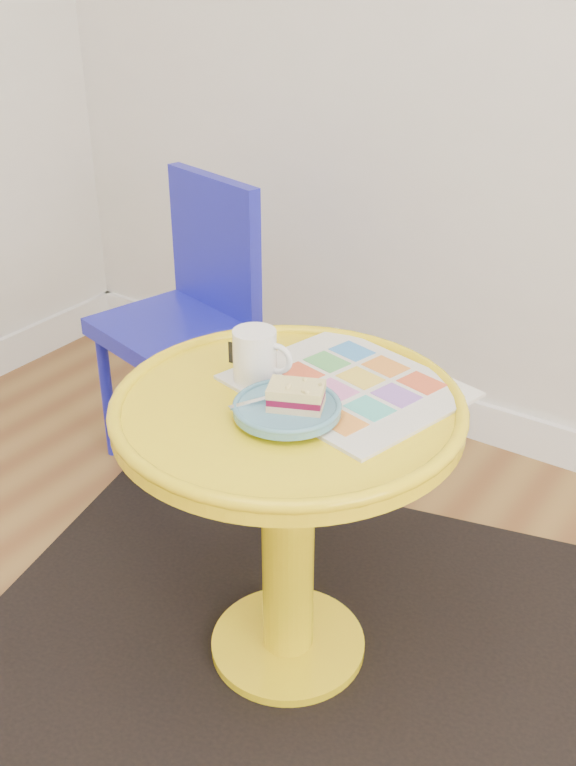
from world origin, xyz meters
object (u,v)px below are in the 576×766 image
Objects in this scene: side_table at (288,481)px; plate at (287,409)px; newspaper at (347,386)px; mug at (256,356)px; chair at (189,305)px.

side_table is 0.19m from plate.
side_table is at bearing -103.70° from newspaper.
side_table is at bearing -30.02° from mug.
plate is at bearing -86.28° from newspaper.
chair is 0.81m from newspaper.
plate is at bearing -57.78° from side_table.
mug is 0.15m from plate.
plate is at bearing -43.94° from mug.
chair is 6.83× the size of mug.
side_table is 0.81m from chair.
side_table is 0.80× the size of chair.
side_table is at bearing -22.78° from chair.
side_table is 0.24m from mug.
newspaper reaches higher than side_table.
newspaper is at bearing 62.38° from side_table.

